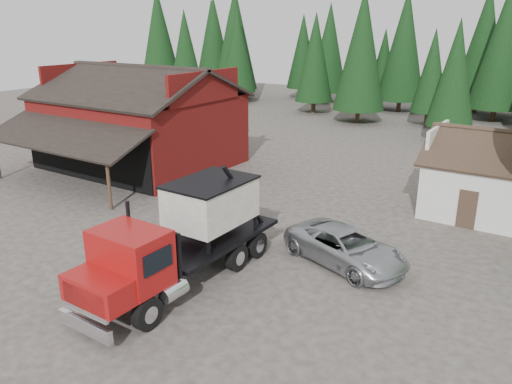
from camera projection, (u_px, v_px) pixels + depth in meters
The scene contains 9 objects.
ground at pixel (159, 246), 23.24m from camera, with size 120.00×120.00×0.00m, color #413933.
red_barn at pixel (140, 128), 35.92m from camera, with size 12.80×13.63×7.18m.
farmhouse at pixel (510, 186), 26.34m from camera, with size 8.60×6.42×4.65m.
conifer_backdrop at pixel (417, 115), 56.64m from camera, with size 76.00×16.00×16.00m, color black, non-canonical shape.
near_pine_a at pixel (186, 57), 54.80m from camera, with size 4.40×4.40×11.40m.
near_pine_b at pixel (455, 73), 42.12m from camera, with size 3.96×3.96×10.40m.
near_pine_d at pixel (362, 50), 49.98m from camera, with size 5.28×5.28×13.40m.
feed_truck at pixel (185, 234), 19.38m from camera, with size 2.88×9.77×4.39m.
silver_car at pixel (346, 247), 21.25m from camera, with size 2.59×5.62×1.56m, color #ADB0B5.
Camera 1 is at (15.33, -15.35, 9.79)m, focal length 35.00 mm.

